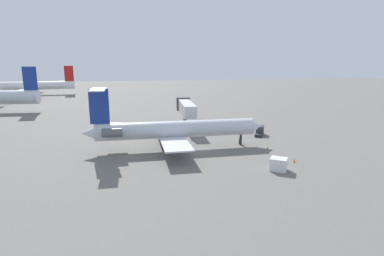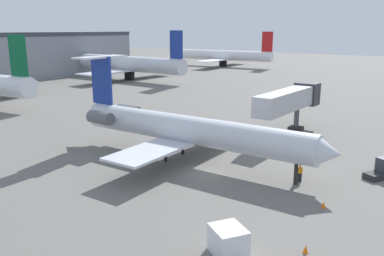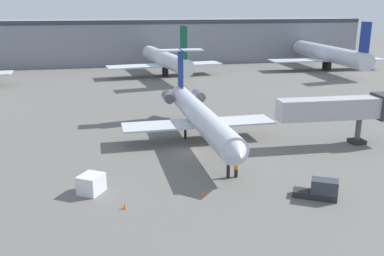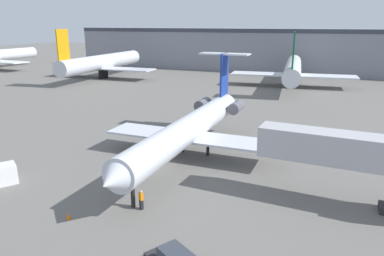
% 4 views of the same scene
% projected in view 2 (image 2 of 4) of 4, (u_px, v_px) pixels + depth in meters
% --- Properties ---
extents(ground_plane, '(400.00, 400.00, 0.10)m').
position_uv_depth(ground_plane, '(208.00, 172.00, 40.45)').
color(ground_plane, '#66635E').
extents(regional_jet, '(20.07, 32.03, 10.83)m').
position_uv_depth(regional_jet, '(183.00, 128.00, 43.24)').
color(regional_jet, silver).
rests_on(regional_jet, ground_plane).
extents(jet_bridge, '(15.58, 3.57, 6.42)m').
position_uv_depth(jet_bridge, '(291.00, 99.00, 54.16)').
color(jet_bridge, '#ADADB2').
rests_on(jet_bridge, ground_plane).
extents(ground_crew_marshaller, '(0.48, 0.44, 1.69)m').
position_uv_depth(ground_crew_marshaller, '(300.00, 173.00, 37.59)').
color(ground_crew_marshaller, black).
rests_on(ground_crew_marshaller, ground_plane).
extents(cargo_container_uld, '(2.90, 2.98, 1.81)m').
position_uv_depth(cargo_container_uld, '(228.00, 241.00, 25.43)').
color(cargo_container_uld, silver).
rests_on(cargo_container_uld, ground_plane).
extents(traffic_cone_near, '(0.36, 0.36, 0.55)m').
position_uv_depth(traffic_cone_near, '(306.00, 249.00, 25.66)').
color(traffic_cone_near, orange).
rests_on(traffic_cone_near, ground_plane).
extents(traffic_cone_mid, '(0.36, 0.36, 0.55)m').
position_uv_depth(traffic_cone_mid, '(323.00, 205.00, 32.17)').
color(traffic_cone_mid, orange).
rests_on(traffic_cone_mid, ground_plane).
extents(parked_airliner_east_mid, '(32.61, 38.70, 13.68)m').
position_uv_depth(parked_airliner_east_mid, '(130.00, 64.00, 112.27)').
color(parked_airliner_east_mid, silver).
rests_on(parked_airliner_east_mid, ground_plane).
extents(parked_airliner_east_end, '(33.19, 39.30, 13.10)m').
position_uv_depth(parked_airliner_east_end, '(224.00, 55.00, 152.80)').
color(parked_airliner_east_end, white).
rests_on(parked_airliner_east_end, ground_plane).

